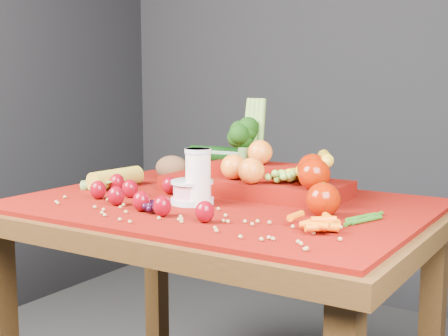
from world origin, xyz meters
The scene contains 12 objects.
table centered at (0.00, 0.00, 0.66)m, with size 1.10×0.80×0.75m.
red_cloth centered at (0.00, 0.00, 0.76)m, with size 1.05×0.75×0.01m, color #6D0603.
milk_glass centered at (-0.02, -0.07, 0.84)m, with size 0.07×0.07×0.15m.
yogurt_bowl centered at (-0.05, -0.06, 0.79)m, with size 0.11×0.11×0.06m.
strawberry_scatter centered at (-0.16, -0.13, 0.79)m, with size 0.48×0.28×0.05m.
dark_grape_cluster centered at (-0.06, -0.20, 0.78)m, with size 0.06×0.05×0.03m, color black, non-canonical shape.
soybean_scatter centered at (0.00, -0.20, 0.77)m, with size 0.84×0.24×0.01m, color #A68347, non-canonical shape.
corn_ear centered at (-0.38, -0.01, 0.78)m, with size 0.20×0.24×0.06m.
potato centered at (-0.32, 0.21, 0.80)m, with size 0.12×0.09×0.08m, color #523321.
baby_carrot_pile centered at (0.33, -0.15, 0.78)m, with size 0.17×0.17×0.03m, color #F05F08, non-canonical shape.
green_bean_pile centered at (0.40, -0.01, 0.77)m, with size 0.14×0.12×0.01m, color #275E15, non-canonical shape.
produce_mound centered at (0.05, 0.15, 0.82)m, with size 0.59×0.37×0.27m.
Camera 1 is at (0.87, -1.36, 1.08)m, focal length 50.00 mm.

